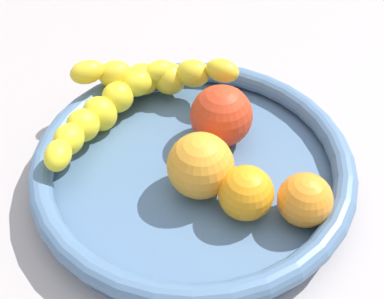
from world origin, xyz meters
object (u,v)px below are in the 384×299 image
object	(u,v)px
fruit_bowl	(192,166)
orange_front	(245,193)
orange_mid_left	(199,166)
orange_mid_right	(304,200)
banana_draped_left	(155,76)
tomato_red	(220,116)
banana_draped_right	(103,111)

from	to	relation	value
fruit_bowl	orange_front	bearing A→B (deg)	-137.81
fruit_bowl	orange_mid_left	distance (cm)	4.00
orange_mid_right	orange_mid_left	bearing A→B (deg)	69.27
banana_draped_left	orange_front	world-z (taller)	banana_draped_left
banana_draped_left	orange_front	xyz separation A→B (cm)	(-17.53, -9.55, -0.86)
banana_draped_left	orange_front	distance (cm)	19.98
orange_mid_left	tomato_red	size ratio (longest dim) A/B	0.98
orange_mid_right	tomato_red	world-z (taller)	tomato_red
banana_draped_left	banana_draped_right	bearing A→B (deg)	135.47
orange_mid_left	banana_draped_left	bearing A→B (deg)	19.66
orange_front	orange_mid_right	bearing A→B (deg)	-98.01
orange_mid_right	tomato_red	size ratio (longest dim) A/B	0.77
banana_draped_left	tomato_red	size ratio (longest dim) A/B	2.96
fruit_bowl	banana_draped_right	xyz separation A→B (cm)	(6.25, 10.03, 2.39)
banana_draped_left	banana_draped_right	xyz separation A→B (cm)	(-5.66, 5.57, -0.70)
banana_draped_right	banana_draped_left	bearing A→B (deg)	-44.53
banana_draped_right	fruit_bowl	bearing A→B (deg)	-121.93
banana_draped_right	orange_mid_left	distance (cm)	13.98
orange_front	tomato_red	xyz separation A→B (cm)	(10.36, 2.00, 0.74)
banana_draped_left	orange_mid_left	bearing A→B (deg)	-160.34
fruit_bowl	banana_draped_right	bearing A→B (deg)	58.07
orange_mid_right	tomato_red	distance (cm)	13.49
orange_mid_right	tomato_red	xyz separation A→B (cm)	(11.15, 7.55, 0.81)
orange_front	orange_mid_left	distance (cm)	5.30
fruit_bowl	orange_front	xyz separation A→B (cm)	(-5.62, -5.09, 2.24)
orange_front	orange_mid_right	xyz separation A→B (cm)	(-0.78, -5.56, -0.07)
banana_draped_left	orange_mid_left	world-z (taller)	orange_mid_left
orange_mid_right	orange_front	bearing A→B (deg)	81.99
banana_draped_left	tomato_red	world-z (taller)	tomato_red
orange_mid_left	orange_mid_right	xyz separation A→B (cm)	(-3.75, -9.91, -0.73)
fruit_bowl	orange_mid_left	size ratio (longest dim) A/B	5.06
fruit_bowl	orange_mid_right	xyz separation A→B (cm)	(-6.40, -10.65, 2.17)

